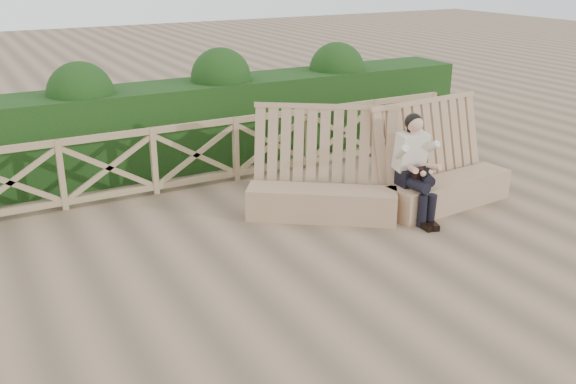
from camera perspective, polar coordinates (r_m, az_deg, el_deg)
ground at (r=7.93m, az=1.19°, el=-7.04°), size 60.00×60.00×0.00m
bench at (r=9.71m, az=8.65°, el=0.59°), size 4.08×1.91×1.60m
woman at (r=9.44m, az=11.24°, el=2.47°), size 0.47×0.96×1.53m
guardrail at (r=10.68m, az=-8.19°, el=3.30°), size 10.10×0.09×1.10m
hedge at (r=11.72m, az=-10.35°, el=5.71°), size 12.00×1.20×1.50m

